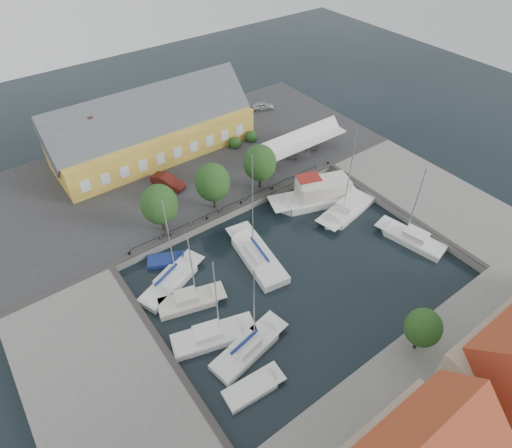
{
  "coord_description": "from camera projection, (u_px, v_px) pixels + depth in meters",
  "views": [
    {
      "loc": [
        -22.1,
        -24.13,
        35.22
      ],
      "look_at": [
        0.0,
        6.0,
        1.5
      ],
      "focal_mm": 30.0,
      "sensor_mm": 36.0,
      "label": 1
    }
  ],
  "objects": [
    {
      "name": "west_boat_d",
      "position": [
        248.0,
        349.0,
        39.41
      ],
      "size": [
        8.5,
        3.93,
        11.05
      ],
      "color": "white",
      "rests_on": "ground"
    },
    {
      "name": "west_boat_b",
      "position": [
        190.0,
        302.0,
        43.42
      ],
      "size": [
        7.26,
        4.16,
        9.71
      ],
      "color": "beige",
      "rests_on": "ground"
    },
    {
      "name": "west_quay",
      "position": [
        104.0,
        385.0,
        36.56
      ],
      "size": [
        12.0,
        24.0,
        1.0
      ],
      "primitive_type": "cube",
      "color": "slate",
      "rests_on": "ground"
    },
    {
      "name": "tent_canopy",
      "position": [
        300.0,
        141.0,
        60.11
      ],
      "size": [
        14.0,
        4.0,
        2.83
      ],
      "color": "white",
      "rests_on": "north_quay"
    },
    {
      "name": "east_boat_c",
      "position": [
        411.0,
        240.0,
        50.16
      ],
      "size": [
        4.2,
        8.55,
        10.6
      ],
      "color": "white",
      "rests_on": "ground"
    },
    {
      "name": "car_red",
      "position": [
        168.0,
        181.0,
        56.15
      ],
      "size": [
        3.37,
        5.04,
        1.57
      ],
      "primitive_type": "imported",
      "rotation": [
        0.0,
        0.0,
        0.39
      ],
      "color": "#5D1A15",
      "rests_on": "north_quay"
    },
    {
      "name": "west_boat_c",
      "position": [
        212.0,
        337.0,
        40.33
      ],
      "size": [
        8.34,
        4.7,
        10.92
      ],
      "color": "white",
      "rests_on": "ground"
    },
    {
      "name": "trawler",
      "position": [
        318.0,
        195.0,
        55.16
      ],
      "size": [
        12.32,
        7.16,
        5.0
      ],
      "color": "white",
      "rests_on": "ground"
    },
    {
      "name": "quay_edge_fittings",
      "position": [
        262.0,
        232.0,
        49.89
      ],
      "size": [
        56.0,
        24.72,
        0.4
      ],
      "color": "#383533",
      "rests_on": "north_quay"
    },
    {
      "name": "launch_sw",
      "position": [
        253.0,
        389.0,
        36.74
      ],
      "size": [
        5.65,
        2.46,
        0.98
      ],
      "color": "white",
      "rests_on": "ground"
    },
    {
      "name": "east_boat_a",
      "position": [
        347.0,
        210.0,
        54.09
      ],
      "size": [
        9.42,
        4.64,
        12.74
      ],
      "color": "white",
      "rests_on": "ground"
    },
    {
      "name": "launch_nw",
      "position": [
        168.0,
        261.0,
        47.85
      ],
      "size": [
        5.18,
        3.87,
        0.88
      ],
      "color": "navy",
      "rests_on": "ground"
    },
    {
      "name": "car_silver",
      "position": [
        262.0,
        106.0,
        72.26
      ],
      "size": [
        4.15,
        2.88,
        1.31
      ],
      "primitive_type": "imported",
      "rotation": [
        0.0,
        0.0,
        1.19
      ],
      "color": "#B6B9BF",
      "rests_on": "north_quay"
    },
    {
      "name": "quay_trees",
      "position": [
        213.0,
        182.0,
        50.79
      ],
      "size": [
        18.2,
        4.2,
        6.3
      ],
      "color": "black",
      "rests_on": "north_quay"
    },
    {
      "name": "west_boat_a",
      "position": [
        171.0,
        282.0,
        45.34
      ],
      "size": [
        8.69,
        5.45,
        11.3
      ],
      "color": "white",
      "rests_on": "ground"
    },
    {
      "name": "center_sailboat",
      "position": [
        257.0,
        257.0,
        47.92
      ],
      "size": [
        4.55,
        10.54,
        13.86
      ],
      "color": "white",
      "rests_on": "ground"
    },
    {
      "name": "south_bank",
      "position": [
        452.0,
        412.0,
        34.84
      ],
      "size": [
        56.0,
        14.0,
        1.0
      ],
      "primitive_type": "cube",
      "color": "slate",
      "rests_on": "ground"
    },
    {
      "name": "warehouse",
      "position": [
        148.0,
        131.0,
        60.62
      ],
      "size": [
        28.56,
        14.0,
        9.55
      ],
      "color": "gold",
      "rests_on": "north_quay"
    },
    {
      "name": "ground",
      "position": [
        288.0,
        263.0,
        47.75
      ],
      "size": [
        140.0,
        140.0,
        0.0
      ],
      "primitive_type": "plane",
      "color": "black",
      "rests_on": "ground"
    },
    {
      "name": "east_quay",
      "position": [
        428.0,
        196.0,
        55.88
      ],
      "size": [
        12.0,
        24.0,
        1.0
      ],
      "primitive_type": "cube",
      "color": "slate",
      "rests_on": "ground"
    },
    {
      "name": "north_quay",
      "position": [
        186.0,
        165.0,
        61.18
      ],
      "size": [
        56.0,
        26.0,
        1.0
      ],
      "primitive_type": "cube",
      "color": "#2D2D30",
      "rests_on": "ground"
    }
  ]
}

